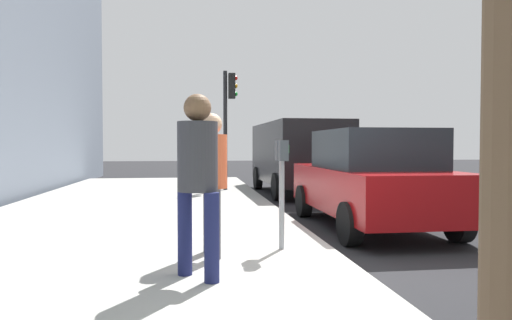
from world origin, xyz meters
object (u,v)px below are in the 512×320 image
(parking_meter, at_px, (282,171))
(parked_van_far, at_px, (297,153))
(parked_sedan_near, at_px, (371,179))
(traffic_signal, at_px, (229,110))
(pedestrian_at_meter, at_px, (212,172))
(pedestrian_bystander, at_px, (198,168))

(parking_meter, bearing_deg, parked_van_far, -14.08)
(parked_sedan_near, bearing_deg, traffic_signal, 18.89)
(traffic_signal, bearing_deg, parked_sedan_near, -161.11)
(parked_sedan_near, distance_m, parked_van_far, 6.03)
(pedestrian_at_meter, bearing_deg, traffic_signal, 76.96)
(pedestrian_at_meter, relative_size, pedestrian_bystander, 0.93)
(parking_meter, distance_m, pedestrian_bystander, 1.63)
(pedestrian_at_meter, height_order, pedestrian_bystander, pedestrian_bystander)
(parked_sedan_near, xyz_separation_m, parked_van_far, (6.02, 0.00, 0.36))
(pedestrian_at_meter, distance_m, traffic_signal, 8.61)
(parking_meter, relative_size, pedestrian_at_meter, 0.81)
(parking_meter, height_order, parked_van_far, parked_van_far)
(parking_meter, height_order, pedestrian_at_meter, pedestrian_at_meter)
(pedestrian_at_meter, bearing_deg, parking_meter, 6.90)
(pedestrian_bystander, distance_m, parked_van_far, 9.84)
(parking_meter, xyz_separation_m, parked_van_far, (8.12, -2.04, 0.09))
(pedestrian_at_meter, xyz_separation_m, parked_van_far, (8.35, -2.95, 0.09))
(parking_meter, distance_m, parked_sedan_near, 2.94)
(pedestrian_at_meter, distance_m, parked_van_far, 8.86)
(traffic_signal, bearing_deg, parking_meter, -179.60)
(parked_van_far, bearing_deg, traffic_signal, 87.26)
(parking_meter, relative_size, pedestrian_bystander, 0.76)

